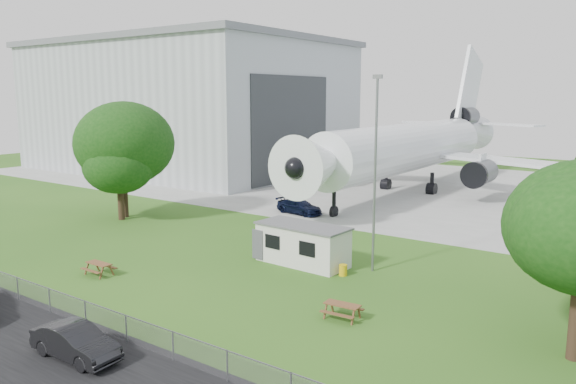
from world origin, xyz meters
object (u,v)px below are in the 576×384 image
Objects in this scene: hangar at (188,105)px; car_centre_sedan at (75,342)px; airliner at (413,145)px; site_cabin at (303,244)px; picnic_west at (99,275)px; picnic_east at (342,318)px.

hangar is 9.94× the size of car_centre_sedan.
airliner is at bearing -0.22° from hangar.
car_centre_sedan is at bearing -83.38° from airliner.
site_cabin is 1.58× the size of car_centre_sedan.
airliner is 11.03× the size of car_centre_sedan.
site_cabin is 16.65m from car_centre_sedan.
hangar reaches higher than picnic_west.
picnic_east is (12.48, -37.38, -5.27)m from airliner.
car_centre_sedan reaches higher than picnic_east.
site_cabin is at bearing 47.13° from picnic_west.
picnic_west is at bearing 47.17° from car_centre_sedan.
picnic_east is at bearing -36.36° from car_centre_sedan.
site_cabin is at bearing -36.68° from hangar.
airliner is 48.13m from car_centre_sedan.
hangar is at bearing 38.88° from car_centre_sedan.
hangar is 6.31× the size of site_cabin.
hangar is at bearing 179.78° from airliner.
hangar is at bearing 130.47° from picnic_west.
site_cabin is 3.79× the size of picnic_east.
hangar is 63.84m from car_centre_sedan.
airliner is 39.76m from picnic_east.
hangar is 36.21m from airliner.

